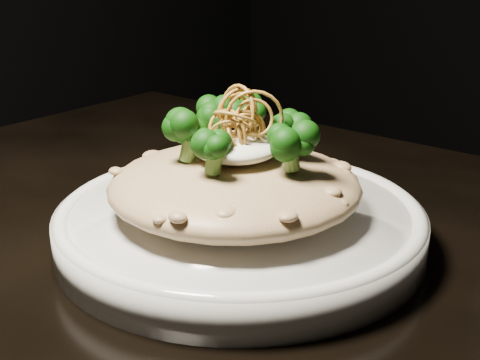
% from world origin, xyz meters
% --- Properties ---
extents(plate, '(0.29, 0.29, 0.03)m').
position_xyz_m(plate, '(-0.09, 0.05, 0.77)').
color(plate, silver).
rests_on(plate, table).
extents(risotto, '(0.20, 0.20, 0.04)m').
position_xyz_m(risotto, '(-0.09, 0.04, 0.80)').
color(risotto, brown).
rests_on(risotto, plate).
extents(broccoli, '(0.14, 0.14, 0.05)m').
position_xyz_m(broccoli, '(-0.09, 0.05, 0.85)').
color(broccoli, black).
rests_on(broccoli, risotto).
extents(cheese, '(0.07, 0.07, 0.02)m').
position_xyz_m(cheese, '(-0.09, 0.05, 0.83)').
color(cheese, silver).
rests_on(cheese, risotto).
extents(shallots, '(0.05, 0.05, 0.03)m').
position_xyz_m(shallots, '(-0.08, 0.05, 0.86)').
color(shallots, brown).
rests_on(shallots, cheese).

